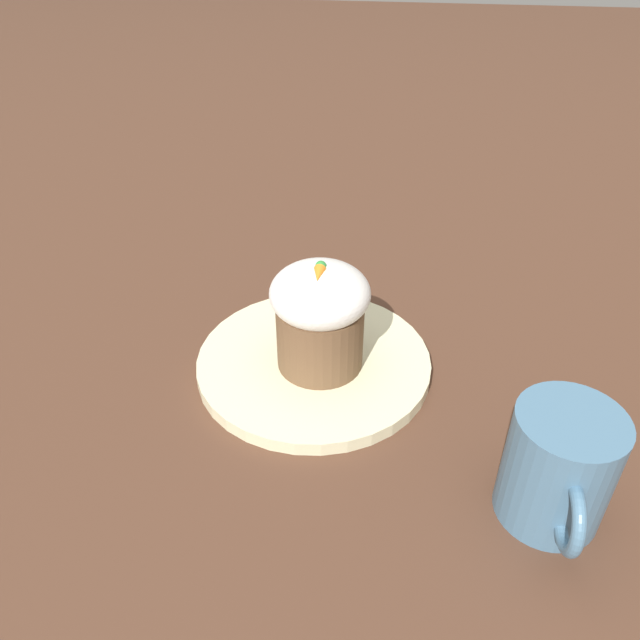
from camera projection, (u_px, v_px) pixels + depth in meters
ground_plane at (314, 368)px, 0.60m from camera, size 4.00×4.00×0.00m
dessert_plate at (314, 363)px, 0.59m from camera, size 0.22×0.22×0.01m
carrot_cake at (320, 315)px, 0.55m from camera, size 0.09×0.09×0.11m
spoon at (303, 355)px, 0.59m from camera, size 0.12×0.06×0.01m
coffee_cup at (559, 468)px, 0.44m from camera, size 0.11×0.08×0.09m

